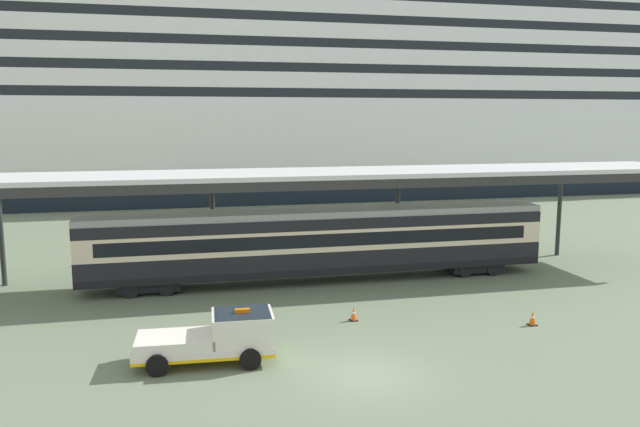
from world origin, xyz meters
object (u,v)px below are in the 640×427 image
at_px(service_truck, 218,336).
at_px(cruise_ship, 218,88).
at_px(traffic_cone_near, 533,318).
at_px(traffic_cone_mid, 354,314).
at_px(train_carriage, 319,241).

bearing_deg(service_truck, cruise_ship, 85.78).
distance_m(cruise_ship, traffic_cone_near, 56.30).
xyz_separation_m(cruise_ship, traffic_cone_near, (9.90, -54.03, -12.32)).
distance_m(cruise_ship, traffic_cone_mid, 53.10).
height_order(traffic_cone_near, traffic_cone_mid, traffic_cone_near).
bearing_deg(traffic_cone_near, train_carriage, 128.11).
bearing_deg(cruise_ship, traffic_cone_mid, -87.47).
height_order(service_truck, traffic_cone_near, service_truck).
height_order(cruise_ship, train_carriage, cruise_ship).
xyz_separation_m(cruise_ship, service_truck, (-4.07, -55.10, -11.65)).
relative_size(traffic_cone_near, traffic_cone_mid, 1.01).
relative_size(train_carriage, traffic_cone_mid, 39.90).
distance_m(train_carriage, traffic_cone_mid, 7.47).
relative_size(service_truck, traffic_cone_mid, 8.16).
bearing_deg(train_carriage, service_truck, -120.98).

